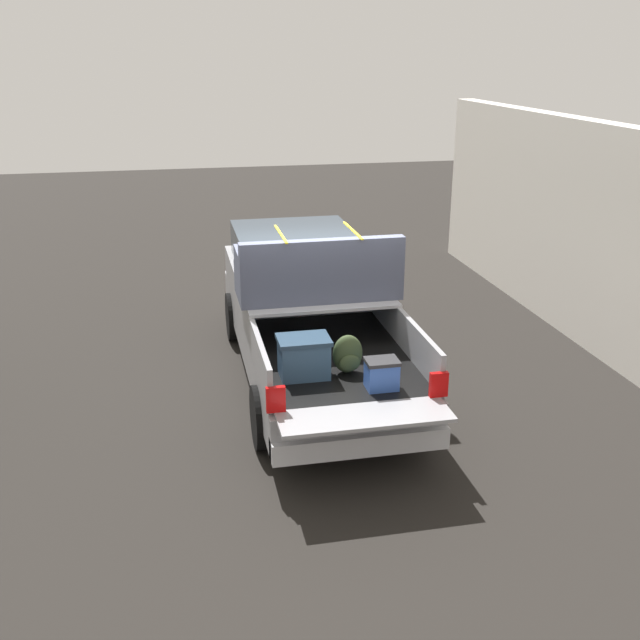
% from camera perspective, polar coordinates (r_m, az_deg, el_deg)
% --- Properties ---
extents(ground_plane, '(40.00, 40.00, 0.00)m').
position_cam_1_polar(ground_plane, '(10.51, -0.66, -4.52)').
color(ground_plane, black).
extents(pickup_truck, '(6.05, 2.07, 2.23)m').
position_cam_1_polar(pickup_truck, '(10.48, -1.07, 0.99)').
color(pickup_truck, gray).
rests_on(pickup_truck, ground_plane).
extents(building_facade, '(11.65, 0.36, 3.39)m').
position_cam_1_polar(building_facade, '(11.87, 21.29, 5.67)').
color(building_facade, silver).
rests_on(building_facade, ground_plane).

